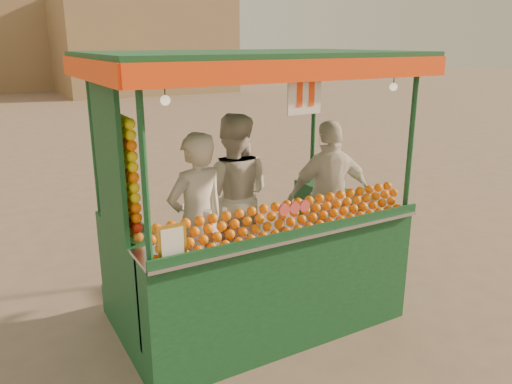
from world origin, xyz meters
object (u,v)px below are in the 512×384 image
vendor_left (197,222)px  vendor_middle (233,196)px  juice_cart (252,243)px  vendor_right (329,197)px

vendor_left → vendor_middle: 0.78m
juice_cart → vendor_left: (-0.53, 0.09, 0.28)m
vendor_left → juice_cart: bearing=158.0°
juice_cart → vendor_middle: 0.65m
juice_cart → vendor_right: (1.03, 0.13, 0.27)m
vendor_left → vendor_right: (1.55, 0.04, -0.01)m
juice_cart → vendor_left: 0.60m
vendor_middle → juice_cart: bearing=112.8°
juice_cart → vendor_right: 1.07m
juice_cart → vendor_left: bearing=170.5°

